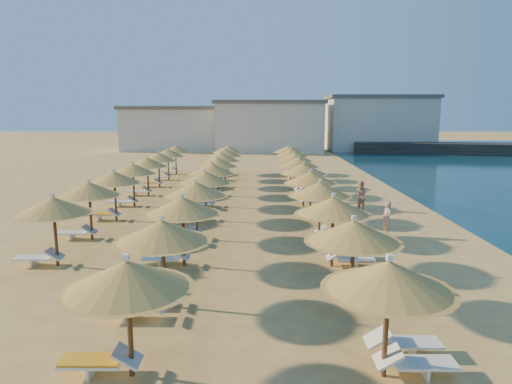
{
  "coord_description": "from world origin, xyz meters",
  "views": [
    {
      "loc": [
        -0.31,
        -21.31,
        5.8
      ],
      "look_at": [
        -0.43,
        4.0,
        1.3
      ],
      "focal_mm": 32.0,
      "sensor_mm": 36.0,
      "label": 1
    }
  ],
  "objects_px": {
    "beachgoer_a": "(387,219)",
    "parasol_row_east": "(307,174)",
    "jetty": "(467,149)",
    "parasol_row_west": "(209,174)",
    "beachgoer_c": "(321,189)",
    "beachgoer_b": "(361,196)"
  },
  "relations": [
    {
      "from": "parasol_row_west",
      "to": "beachgoer_a",
      "type": "bearing_deg",
      "value": -28.89
    },
    {
      "from": "beachgoer_a",
      "to": "parasol_row_east",
      "type": "bearing_deg",
      "value": -160.32
    },
    {
      "from": "parasol_row_east",
      "to": "beachgoer_a",
      "type": "xyz_separation_m",
      "value": [
        3.24,
        -4.87,
        -1.46
      ]
    },
    {
      "from": "beachgoer_c",
      "to": "beachgoer_a",
      "type": "height_order",
      "value": "beachgoer_a"
    },
    {
      "from": "parasol_row_west",
      "to": "beachgoer_c",
      "type": "xyz_separation_m",
      "value": [
        6.85,
        3.32,
        -1.47
      ]
    },
    {
      "from": "jetty",
      "to": "beachgoer_c",
      "type": "relative_size",
      "value": 18.16
    },
    {
      "from": "parasol_row_east",
      "to": "parasol_row_west",
      "type": "bearing_deg",
      "value": 180.0
    },
    {
      "from": "beachgoer_c",
      "to": "beachgoer_a",
      "type": "bearing_deg",
      "value": -13.77
    },
    {
      "from": "parasol_row_east",
      "to": "parasol_row_west",
      "type": "relative_size",
      "value": 1.0
    },
    {
      "from": "parasol_row_west",
      "to": "beachgoer_c",
      "type": "distance_m",
      "value": 7.76
    },
    {
      "from": "beachgoer_b",
      "to": "beachgoer_c",
      "type": "bearing_deg",
      "value": -176.47
    },
    {
      "from": "jetty",
      "to": "parasol_row_west",
      "type": "relative_size",
      "value": 0.84
    },
    {
      "from": "jetty",
      "to": "beachgoer_b",
      "type": "distance_m",
      "value": 41.95
    },
    {
      "from": "parasol_row_west",
      "to": "beachgoer_a",
      "type": "xyz_separation_m",
      "value": [
        8.83,
        -4.87,
        -1.46
      ]
    },
    {
      "from": "parasol_row_west",
      "to": "parasol_row_east",
      "type": "bearing_deg",
      "value": 0.0
    },
    {
      "from": "beachgoer_c",
      "to": "beachgoer_b",
      "type": "height_order",
      "value": "beachgoer_b"
    },
    {
      "from": "beachgoer_a",
      "to": "beachgoer_b",
      "type": "bearing_deg",
      "value": 165.72
    },
    {
      "from": "beachgoer_c",
      "to": "parasol_row_east",
      "type": "bearing_deg",
      "value": -48.19
    },
    {
      "from": "parasol_row_east",
      "to": "beachgoer_a",
      "type": "bearing_deg",
      "value": -56.38
    },
    {
      "from": "jetty",
      "to": "beachgoer_b",
      "type": "height_order",
      "value": "beachgoer_b"
    },
    {
      "from": "jetty",
      "to": "parasol_row_west",
      "type": "bearing_deg",
      "value": -119.58
    },
    {
      "from": "parasol_row_east",
      "to": "beachgoer_a",
      "type": "relative_size",
      "value": 21.29
    }
  ]
}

